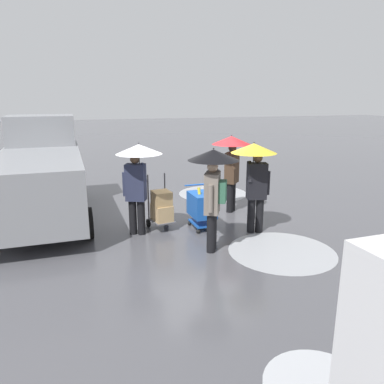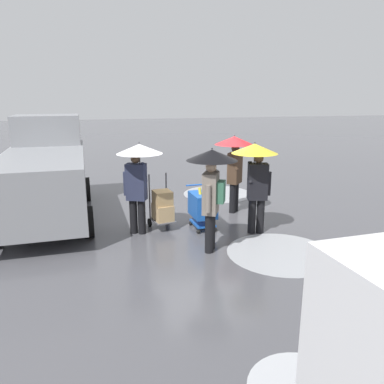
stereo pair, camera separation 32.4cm
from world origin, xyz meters
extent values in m
plane|color=#4C4C51|center=(0.00, 0.00, 0.00)|extent=(90.00, 90.00, 0.00)
cylinder|color=#999BA0|center=(-0.84, 2.64, 0.00)|extent=(2.22, 2.22, 0.01)
cylinder|color=#999BA0|center=(-1.11, -2.26, 0.00)|extent=(2.26, 2.26, 0.01)
cube|color=gray|center=(4.01, -0.89, 1.06)|extent=(2.09, 5.25, 1.40)
cube|color=gray|center=(4.06, -2.79, 2.18)|extent=(1.88, 1.45, 0.84)
cube|color=black|center=(4.08, -3.51, 1.38)|extent=(1.66, 0.10, 0.63)
cube|color=#232326|center=(4.08, -3.55, 0.32)|extent=(1.96, 0.21, 0.24)
cylinder|color=black|center=(5.03, -2.48, 0.36)|extent=(0.26, 0.73, 0.72)
cylinder|color=black|center=(3.07, -2.53, 0.36)|extent=(0.26, 0.73, 0.72)
cylinder|color=black|center=(2.99, 0.69, 0.36)|extent=(0.26, 0.73, 0.72)
cube|color=#1951B2|center=(0.31, 0.81, 0.60)|extent=(0.56, 0.78, 0.56)
cube|color=#1951B2|center=(0.31, 0.81, 0.14)|extent=(0.50, 0.71, 0.04)
cylinder|color=#1951B2|center=(0.33, 0.39, 1.00)|extent=(0.58, 0.06, 0.04)
sphere|color=black|center=(0.08, 1.10, 0.05)|extent=(0.10, 0.10, 0.10)
sphere|color=black|center=(0.50, 1.12, 0.05)|extent=(0.10, 0.10, 0.10)
sphere|color=black|center=(0.11, 0.49, 0.05)|extent=(0.10, 0.10, 0.10)
sphere|color=black|center=(0.53, 0.51, 0.05)|extent=(0.10, 0.10, 0.10)
cylinder|color=yellow|center=(0.38, 0.91, 0.70)|extent=(0.08, 0.29, 0.69)
cube|color=#515156|center=(1.24, 0.58, 0.22)|extent=(0.58, 0.68, 0.03)
cylinder|color=#515156|center=(1.08, 0.24, 0.77)|extent=(0.04, 0.04, 1.10)
cylinder|color=#515156|center=(1.52, 0.32, 0.77)|extent=(0.04, 0.04, 1.10)
cylinder|color=black|center=(1.07, 0.24, 0.10)|extent=(0.09, 0.21, 0.20)
cylinder|color=black|center=(1.54, 0.33, 0.10)|extent=(0.09, 0.21, 0.20)
cube|color=tan|center=(1.24, 0.58, 0.42)|extent=(0.50, 0.58, 0.38)
cube|color=tan|center=(1.24, 0.58, 0.78)|extent=(0.46, 0.50, 0.34)
cylinder|color=black|center=(-0.92, 1.43, 0.41)|extent=(0.18, 0.18, 0.82)
cylinder|color=black|center=(-0.73, 1.38, 0.41)|extent=(0.18, 0.18, 0.82)
cube|color=black|center=(-0.83, 1.41, 1.24)|extent=(0.49, 0.38, 0.84)
sphere|color=brown|center=(-0.83, 1.41, 1.78)|extent=(0.22, 0.22, 0.22)
cylinder|color=black|center=(-1.08, 1.47, 1.19)|extent=(0.10, 0.10, 0.55)
cylinder|color=black|center=(-0.65, 1.38, 1.46)|extent=(0.17, 0.32, 0.50)
cylinder|color=#333338|center=(-0.73, 1.38, 1.62)|extent=(0.02, 0.02, 0.86)
cone|color=yellow|center=(-0.73, 1.38, 2.00)|extent=(1.04, 1.04, 0.22)
sphere|color=#333338|center=(-0.73, 1.38, 2.13)|extent=(0.04, 0.04, 0.04)
cylinder|color=black|center=(-0.99, -0.36, 0.41)|extent=(0.18, 0.18, 0.82)
cylinder|color=black|center=(-0.85, -0.21, 0.41)|extent=(0.18, 0.18, 0.82)
cube|color=#473323|center=(-0.92, -0.28, 1.24)|extent=(0.50, 0.51, 0.84)
sphere|color=brown|center=(-0.92, -0.28, 1.78)|extent=(0.22, 0.22, 0.22)
cylinder|color=#473323|center=(-1.10, -0.47, 1.19)|extent=(0.10, 0.10, 0.55)
cylinder|color=#473323|center=(-0.81, -0.14, 1.46)|extent=(0.29, 0.28, 0.50)
cylinder|color=#333338|center=(-0.85, -0.21, 1.62)|extent=(0.02, 0.02, 0.86)
cone|color=red|center=(-0.85, -0.21, 2.00)|extent=(1.04, 1.04, 0.22)
sphere|color=#333338|center=(-0.85, -0.21, 2.13)|extent=(0.04, 0.04, 0.04)
cylinder|color=black|center=(1.96, 0.69, 0.41)|extent=(0.18, 0.18, 0.82)
cylinder|color=black|center=(1.78, 0.77, 0.41)|extent=(0.18, 0.18, 0.82)
cube|color=#282D47|center=(1.87, 0.73, 1.24)|extent=(0.52, 0.43, 0.84)
sphere|color=brown|center=(1.87, 0.73, 1.78)|extent=(0.22, 0.22, 0.22)
cylinder|color=#282D47|center=(2.10, 0.62, 1.19)|extent=(0.10, 0.10, 0.55)
cylinder|color=#282D47|center=(1.69, 0.78, 1.46)|extent=(0.21, 0.32, 0.50)
cylinder|color=#333338|center=(1.78, 0.77, 1.62)|extent=(0.02, 0.02, 0.86)
cone|color=white|center=(1.78, 0.77, 2.00)|extent=(1.04, 1.04, 0.22)
sphere|color=#333338|center=(1.78, 0.77, 2.13)|extent=(0.04, 0.04, 0.04)
cylinder|color=black|center=(0.58, 2.22, 0.41)|extent=(0.18, 0.18, 0.82)
cylinder|color=black|center=(0.49, 2.04, 0.41)|extent=(0.18, 0.18, 0.82)
cube|color=slate|center=(0.53, 2.13, 1.24)|extent=(0.45, 0.52, 0.84)
sphere|color=beige|center=(0.53, 2.13, 1.78)|extent=(0.22, 0.22, 0.22)
cylinder|color=slate|center=(0.65, 2.36, 1.19)|extent=(0.10, 0.10, 0.55)
cylinder|color=slate|center=(0.47, 1.96, 1.46)|extent=(0.31, 0.23, 0.50)
cylinder|color=#333338|center=(0.49, 2.04, 1.62)|extent=(0.02, 0.02, 0.86)
cone|color=black|center=(0.49, 2.04, 2.00)|extent=(1.04, 1.04, 0.22)
sphere|color=#333338|center=(0.49, 2.04, 2.13)|extent=(0.04, 0.04, 0.04)
cube|color=#33664C|center=(0.36, 2.23, 1.28)|extent=(0.28, 0.34, 0.44)
camera|label=1|loc=(3.06, 8.97, 3.14)|focal=34.85mm
camera|label=2|loc=(2.75, 9.06, 3.14)|focal=34.85mm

